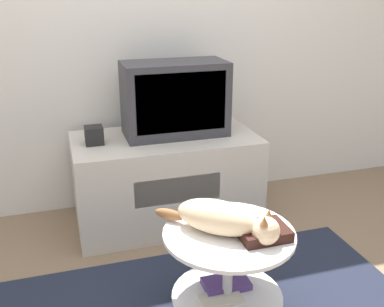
% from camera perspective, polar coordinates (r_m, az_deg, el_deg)
% --- Properties ---
extents(wall_back, '(8.00, 0.05, 2.60)m').
position_cam_1_polar(wall_back, '(2.97, -6.58, 17.84)').
color(wall_back, silver).
rests_on(wall_back, ground_plane).
extents(tv_stand, '(1.12, 0.59, 0.57)m').
position_cam_1_polar(tv_stand, '(2.85, -3.33, -3.31)').
color(tv_stand, beige).
rests_on(tv_stand, ground_plane).
extents(tv, '(0.62, 0.31, 0.45)m').
position_cam_1_polar(tv, '(2.74, -2.18, 6.95)').
color(tv, '#333338').
rests_on(tv, tv_stand).
extents(speaker, '(0.10, 0.10, 0.10)m').
position_cam_1_polar(speaker, '(2.66, -12.33, 2.27)').
color(speaker, black).
rests_on(speaker, tv_stand).
extents(coffee_table, '(0.56, 0.56, 0.44)m').
position_cam_1_polar(coffee_table, '(2.02, 4.57, -13.97)').
color(coffee_table, '#B2B2B7').
rests_on(coffee_table, rug).
extents(dvd_box, '(0.20, 0.16, 0.05)m').
position_cam_1_polar(dvd_box, '(1.90, 8.97, -9.79)').
color(dvd_box, black).
rests_on(dvd_box, coffee_table).
extents(cat, '(0.45, 0.41, 0.14)m').
position_cam_1_polar(cat, '(1.88, 4.00, -8.30)').
color(cat, beige).
rests_on(cat, coffee_table).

